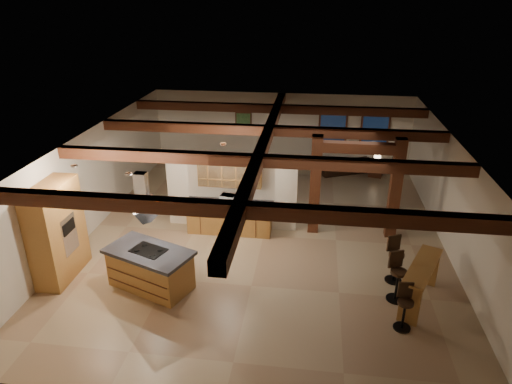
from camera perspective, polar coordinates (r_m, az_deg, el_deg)
ground at (r=13.20m, az=0.94°, el=-5.46°), size 12.00×12.00×0.00m
room_walls at (r=12.43m, az=0.99°, el=1.72°), size 12.00×12.00×12.00m
ceiling_beams at (r=12.10m, az=1.03°, el=6.02°), size 10.00×12.00×0.28m
timber_posts at (r=12.89m, az=12.37°, el=1.89°), size 2.50×0.30×2.90m
partition_wall at (r=13.29m, az=-3.06°, el=0.01°), size 3.80×0.18×2.20m
pantry_cabinet at (r=11.89m, az=-23.63°, el=-4.59°), size 0.67×1.60×2.40m
back_counter at (r=13.21m, az=-3.31°, el=-3.15°), size 2.50×0.66×0.94m
upper_display_cabinet at (r=12.84m, az=-3.29°, el=2.74°), size 1.80×0.36×0.95m
range_hood at (r=10.49m, az=-13.70°, el=-3.37°), size 1.10×1.10×1.40m
back_windows at (r=18.14m, az=12.09°, el=7.40°), size 2.70×0.07×1.70m
framed_art at (r=18.24m, az=-1.58°, el=8.66°), size 0.65×0.05×0.85m
recessed_cans at (r=10.86m, az=-13.60°, el=3.87°), size 3.16×2.46×0.03m
kitchen_island at (r=11.11m, az=-13.07°, el=-9.26°), size 2.26×1.73×1.00m
dining_table at (r=15.28m, az=-0.50°, el=-0.02°), size 1.67×0.97×0.58m
sofa at (r=18.07m, az=11.16°, el=3.43°), size 2.27×1.63×0.62m
microwave at (r=12.97m, az=-3.52°, el=-0.85°), size 0.48×0.38×0.23m
bar_counter at (r=10.87m, az=19.92°, el=-10.01°), size 1.20×1.88×0.98m
side_table at (r=17.91m, az=14.78°, el=2.87°), size 0.59×0.59×0.60m
table_lamp at (r=17.73m, az=14.96°, el=4.45°), size 0.27×0.27×0.31m
bar_stool_a at (r=10.11m, az=18.07°, el=-13.45°), size 0.36×0.36×1.04m
bar_stool_b at (r=10.85m, az=17.21°, el=-10.05°), size 0.44×0.45×1.17m
bar_stool_c at (r=11.49m, az=16.97°, el=-8.01°), size 0.44×0.45×1.16m
dining_chairs at (r=15.15m, az=-0.51°, el=1.05°), size 2.33×2.33×1.17m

